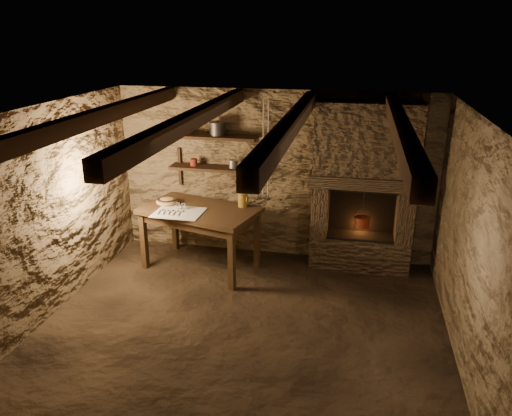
% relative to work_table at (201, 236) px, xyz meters
% --- Properties ---
extents(floor, '(4.50, 4.50, 0.00)m').
position_rel_work_table_xyz_m(floor, '(0.90, -1.30, -0.47)').
color(floor, black).
rests_on(floor, ground).
extents(back_wall, '(4.50, 0.04, 2.40)m').
position_rel_work_table_xyz_m(back_wall, '(0.90, 0.70, 0.73)').
color(back_wall, brown).
rests_on(back_wall, floor).
extents(front_wall, '(4.50, 0.04, 2.40)m').
position_rel_work_table_xyz_m(front_wall, '(0.90, -3.30, 0.73)').
color(front_wall, brown).
rests_on(front_wall, floor).
extents(left_wall, '(0.04, 4.00, 2.40)m').
position_rel_work_table_xyz_m(left_wall, '(-1.35, -1.30, 0.73)').
color(left_wall, brown).
rests_on(left_wall, floor).
extents(right_wall, '(0.04, 4.00, 2.40)m').
position_rel_work_table_xyz_m(right_wall, '(3.15, -1.30, 0.73)').
color(right_wall, brown).
rests_on(right_wall, floor).
extents(ceiling, '(4.50, 4.00, 0.04)m').
position_rel_work_table_xyz_m(ceiling, '(0.90, -1.30, 1.93)').
color(ceiling, black).
rests_on(ceiling, back_wall).
extents(beam_far_left, '(0.14, 3.95, 0.16)m').
position_rel_work_table_xyz_m(beam_far_left, '(-0.60, -1.30, 1.84)').
color(beam_far_left, black).
rests_on(beam_far_left, ceiling).
extents(beam_mid_left, '(0.14, 3.95, 0.16)m').
position_rel_work_table_xyz_m(beam_mid_left, '(0.40, -1.30, 1.84)').
color(beam_mid_left, black).
rests_on(beam_mid_left, ceiling).
extents(beam_mid_right, '(0.14, 3.95, 0.16)m').
position_rel_work_table_xyz_m(beam_mid_right, '(1.40, -1.30, 1.84)').
color(beam_mid_right, black).
rests_on(beam_mid_right, ceiling).
extents(beam_far_right, '(0.14, 3.95, 0.16)m').
position_rel_work_table_xyz_m(beam_far_right, '(2.40, -1.30, 1.84)').
color(beam_far_right, black).
rests_on(beam_far_right, ceiling).
extents(shelf_lower, '(1.25, 0.30, 0.04)m').
position_rel_work_table_xyz_m(shelf_lower, '(0.05, 0.54, 0.83)').
color(shelf_lower, black).
rests_on(shelf_lower, back_wall).
extents(shelf_upper, '(1.25, 0.30, 0.04)m').
position_rel_work_table_xyz_m(shelf_upper, '(0.05, 0.54, 1.28)').
color(shelf_upper, black).
rests_on(shelf_upper, back_wall).
extents(hearth, '(1.43, 0.51, 2.30)m').
position_rel_work_table_xyz_m(hearth, '(2.15, 0.47, 0.75)').
color(hearth, '#37291B').
rests_on(hearth, floor).
extents(work_table, '(1.71, 1.25, 0.88)m').
position_rel_work_table_xyz_m(work_table, '(0.00, 0.00, 0.00)').
color(work_table, black).
rests_on(work_table, floor).
extents(linen_cloth, '(0.64, 0.52, 0.01)m').
position_rel_work_table_xyz_m(linen_cloth, '(-0.22, -0.22, 0.41)').
color(linen_cloth, beige).
rests_on(linen_cloth, work_table).
extents(pewter_cutlery_row, '(0.53, 0.22, 0.01)m').
position_rel_work_table_xyz_m(pewter_cutlery_row, '(-0.22, -0.24, 0.42)').
color(pewter_cutlery_row, gray).
rests_on(pewter_cutlery_row, linen_cloth).
extents(drinking_glasses, '(0.20, 0.06, 0.08)m').
position_rel_work_table_xyz_m(drinking_glasses, '(-0.20, -0.10, 0.45)').
color(drinking_glasses, white).
rests_on(drinking_glasses, linen_cloth).
extents(stoneware_jug, '(0.14, 0.14, 0.44)m').
position_rel_work_table_xyz_m(stoneware_jug, '(0.56, 0.19, 0.59)').
color(stoneware_jug, '#A57A20').
rests_on(stoneware_jug, work_table).
extents(wooden_bowl, '(0.40, 0.40, 0.11)m').
position_rel_work_table_xyz_m(wooden_bowl, '(-0.49, 0.08, 0.44)').
color(wooden_bowl, '#A98449').
rests_on(wooden_bowl, work_table).
extents(iron_stockpot, '(0.25, 0.25, 0.17)m').
position_rel_work_table_xyz_m(iron_stockpot, '(0.13, 0.54, 1.38)').
color(iron_stockpot, '#2A2725').
rests_on(iron_stockpot, shelf_upper).
extents(tin_pan, '(0.29, 0.21, 0.26)m').
position_rel_work_table_xyz_m(tin_pan, '(-0.33, 0.64, 1.43)').
color(tin_pan, gray).
rests_on(tin_pan, shelf_upper).
extents(small_kettle, '(0.18, 0.15, 0.17)m').
position_rel_work_table_xyz_m(small_kettle, '(0.34, 0.54, 0.90)').
color(small_kettle, gray).
rests_on(small_kettle, shelf_lower).
extents(rusty_tin, '(0.11, 0.11, 0.10)m').
position_rel_work_table_xyz_m(rusty_tin, '(-0.24, 0.54, 0.90)').
color(rusty_tin, '#4F160F').
rests_on(rusty_tin, shelf_lower).
extents(red_pot, '(0.23, 0.22, 0.54)m').
position_rel_work_table_xyz_m(red_pot, '(2.16, 0.42, 0.23)').
color(red_pot, maroon).
rests_on(red_pot, hearth).
extents(hanging_ropes, '(0.08, 0.08, 1.20)m').
position_rel_work_table_xyz_m(hanging_ropes, '(0.95, -0.25, 1.33)').
color(hanging_ropes, tan).
rests_on(hanging_ropes, ceiling).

